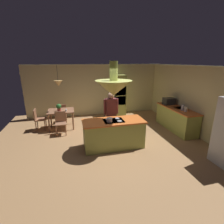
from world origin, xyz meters
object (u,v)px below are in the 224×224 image
at_px(canister_flour, 186,109).
at_px(chair_by_back_wall, 62,112).
at_px(kitchen_island, 114,134).
at_px(person_at_island, 111,112).
at_px(oven_tower, 118,95).
at_px(canister_sugar, 183,108).
at_px(cooking_pot_on_cooktop, 110,120).
at_px(cup_on_table, 66,110).
at_px(chair_facing_island, 61,121).
at_px(dining_table, 61,113).
at_px(microwave_on_counter, 169,101).
at_px(chair_at_corner, 38,118).
at_px(potted_plant_on_table, 59,107).

bearing_deg(canister_flour, chair_by_back_wall, 151.67).
bearing_deg(kitchen_island, person_at_island, 82.95).
xyz_separation_m(oven_tower, canister_sugar, (1.74, -2.77, -0.02)).
bearing_deg(cooking_pot_on_cooktop, cup_on_table, 123.12).
relative_size(chair_facing_island, canister_sugar, 4.15).
bearing_deg(person_at_island, kitchen_island, -97.05).
bearing_deg(cup_on_table, cooking_pot_on_cooktop, -56.88).
xyz_separation_m(dining_table, cup_on_table, (0.22, -0.21, 0.15)).
bearing_deg(canister_sugar, canister_flour, -90.00).
height_order(person_at_island, microwave_on_counter, person_at_island).
height_order(oven_tower, dining_table, oven_tower).
xyz_separation_m(kitchen_island, oven_tower, (1.10, 3.24, 0.57)).
bearing_deg(cup_on_table, canister_sugar, -18.24).
bearing_deg(cooking_pot_on_cooktop, chair_by_back_wall, 118.25).
height_order(dining_table, canister_sugar, canister_sugar).
xyz_separation_m(chair_by_back_wall, chair_at_corner, (-0.90, -0.64, 0.00)).
bearing_deg(oven_tower, canister_flour, -59.50).
bearing_deg(canister_sugar, microwave_on_counter, 90.00).
xyz_separation_m(canister_flour, canister_sugar, (0.00, 0.18, 0.01)).
height_order(chair_at_corner, canister_flour, canister_flour).
relative_size(chair_by_back_wall, canister_sugar, 4.15).
height_order(canister_flour, cooking_pot_on_cooktop, canister_flour).
xyz_separation_m(dining_table, cooking_pot_on_cooktop, (1.54, -2.23, 0.33)).
bearing_deg(dining_table, cup_on_table, -43.23).
distance_m(dining_table, canister_sugar, 4.84).
distance_m(potted_plant_on_table, canister_sugar, 4.85).
bearing_deg(chair_by_back_wall, dining_table, 90.00).
relative_size(oven_tower, person_at_island, 1.22).
relative_size(chair_by_back_wall, cooking_pot_on_cooktop, 4.83).
bearing_deg(person_at_island, dining_table, 141.60).
bearing_deg(cooking_pot_on_cooktop, kitchen_island, 39.09).
bearing_deg(canister_sugar, kitchen_island, -170.63).
xyz_separation_m(cup_on_table, canister_sugar, (4.32, -1.42, 0.21)).
bearing_deg(chair_by_back_wall, chair_facing_island, 90.00).
bearing_deg(kitchen_island, canister_flour, 5.81).
relative_size(dining_table, microwave_on_counter, 2.27).
height_order(kitchen_island, cooking_pot_on_cooktop, cooking_pot_on_cooktop).
height_order(chair_at_corner, potted_plant_on_table, potted_plant_on_table).
bearing_deg(oven_tower, microwave_on_counter, -46.44).
bearing_deg(potted_plant_on_table, microwave_on_counter, -7.35).
height_order(chair_facing_island, potted_plant_on_table, potted_plant_on_table).
bearing_deg(cooking_pot_on_cooktop, chair_at_corner, 137.57).
bearing_deg(chair_by_back_wall, canister_sugar, 153.46).
relative_size(chair_facing_island, cup_on_table, 9.67).
relative_size(kitchen_island, chair_by_back_wall, 2.24).
relative_size(dining_table, canister_sugar, 4.97).
xyz_separation_m(potted_plant_on_table, canister_sugar, (4.60, -1.54, 0.08)).
height_order(dining_table, chair_at_corner, chair_at_corner).
height_order(chair_by_back_wall, chair_at_corner, same).
relative_size(chair_facing_island, potted_plant_on_table, 2.90).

